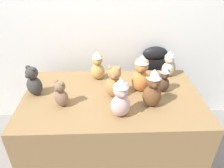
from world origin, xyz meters
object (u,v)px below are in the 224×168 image
Objects in this scene: instrument_case at (151,84)px; teddy_bear_cream at (169,64)px; teddy_bear_charcoal at (34,82)px; teddy_bear_cocoa at (164,79)px; teddy_bear_caramel at (114,83)px; display_table at (112,127)px; teddy_bear_honey at (98,66)px; teddy_bear_blush at (121,98)px; teddy_bear_ginger at (141,74)px; teddy_bear_mocha at (61,94)px; teddy_bear_chestnut at (153,89)px.

instrument_case is 0.48m from teddy_bear_cream.
teddy_bear_cocoa is at bearing 30.07° from teddy_bear_charcoal.
display_table is at bearing 161.24° from teddy_bear_caramel.
teddy_bear_cream is 0.30m from teddy_bear_cocoa.
teddy_bear_charcoal reaches higher than display_table.
teddy_bear_honey is at bearing -159.01° from instrument_case.
teddy_bear_blush is 1.12× the size of teddy_bear_caramel.
teddy_bear_honey is 0.45m from teddy_bear_ginger.
teddy_bear_honey is at bearing 87.40° from teddy_bear_mocha.
teddy_bear_cocoa reaches higher than teddy_bear_mocha.
display_table is 4.75× the size of teddy_bear_blush.
teddy_bear_caramel is at bearing 83.68° from teddy_bear_blush.
display_table is 0.51m from teddy_bear_caramel.
teddy_bear_honey is (-0.19, 0.58, -0.02)m from teddy_bear_blush.
teddy_bear_caramel is at bearing -131.96° from instrument_case.
teddy_bear_caramel reaches higher than teddy_bear_mocha.
teddy_bear_honey reaches higher than teddy_bear_cocoa.
teddy_bear_caramel is at bearing -162.87° from teddy_bear_cocoa.
display_table is 4.70× the size of teddy_bear_chestnut.
teddy_bear_blush is at bearing -73.81° from teddy_bear_caramel.
display_table is 5.31× the size of teddy_bear_caramel.
display_table is 5.64× the size of teddy_bear_charcoal.
teddy_bear_honey is at bearing 167.36° from teddy_bear_ginger.
teddy_bear_charcoal is 0.83× the size of teddy_bear_chestnut.
instrument_case is (0.50, 0.60, 0.12)m from display_table.
display_table is 0.62m from teddy_bear_honey.
teddy_bear_mocha is 0.66× the size of teddy_bear_ginger.
instrument_case is 3.45× the size of teddy_bear_charcoal.
teddy_bear_ginger is at bearing -151.56° from teddy_bear_cream.
instrument_case is at bearing 54.54° from teddy_bear_charcoal.
teddy_bear_chestnut reaches higher than teddy_bear_cream.
teddy_bear_caramel is 0.83× the size of teddy_bear_ginger.
teddy_bear_mocha is at bearing -156.45° from teddy_bear_caramel.
teddy_bear_blush is 0.93× the size of teddy_bear_ginger.
teddy_bear_charcoal is at bearing -158.65° from instrument_case.
instrument_case is 2.70× the size of teddy_bear_ginger.
teddy_bear_ginger is at bearing 17.14° from display_table.
teddy_bear_mocha is 0.79× the size of teddy_bear_caramel.
teddy_bear_caramel is 0.26m from teddy_bear_ginger.
teddy_bear_blush reaches higher than teddy_bear_caramel.
teddy_bear_blush is 1.41× the size of teddy_bear_mocha.
teddy_bear_caramel reaches higher than teddy_bear_honey.
display_table is 0.79m from instrument_case.
teddy_bear_mocha is (-1.00, -0.47, -0.03)m from teddy_bear_cream.
teddy_bear_caramel reaches higher than display_table.
teddy_bear_cream is 1.10m from teddy_bear_mocha.
teddy_bear_cocoa reaches higher than instrument_case.
display_table is at bearing -160.15° from teddy_bear_cream.
teddy_bear_caramel is (-0.04, 0.26, -0.02)m from teddy_bear_blush.
teddy_bear_charcoal is at bearing 171.33° from teddy_bear_chestnut.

